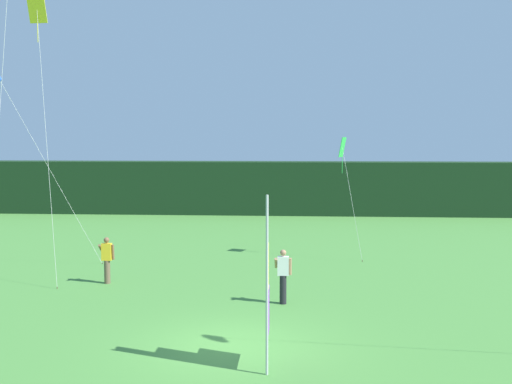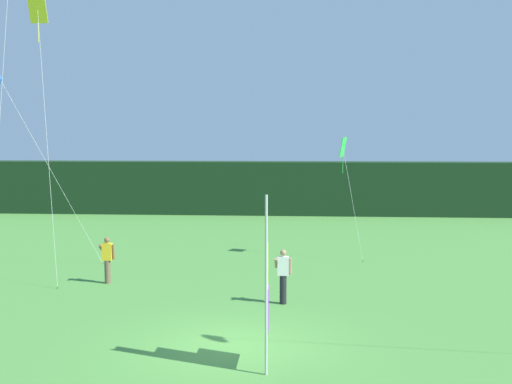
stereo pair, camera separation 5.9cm
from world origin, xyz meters
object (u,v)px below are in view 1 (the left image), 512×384
Objects in this scene: kite_blue_delta_0 at (0,80)px; kite_green_diamond_2 at (343,152)px; person_near_banner at (283,275)px; person_mid_field at (107,259)px; kite_yellow_diamond_1 at (38,25)px; banner_flag at (268,286)px.

kite_green_diamond_2 is at bearing 12.25° from kite_blue_delta_0.
person_mid_field is (-6.49, 2.29, -0.03)m from person_near_banner.
kite_yellow_diamond_1 is (2.23, -1.37, 1.87)m from kite_blue_delta_0.
kite_yellow_diamond_1 reaches higher than kite_green_diamond_2.
kite_green_diamond_2 is (2.44, 7.46, 3.78)m from person_near_banner.
kite_yellow_diamond_1 is (-2.66, 0.80, 8.56)m from person_mid_field.
person_mid_field is 0.32× the size of kite_green_diamond_2.
banner_flag is at bearing -44.06° from kite_yellow_diamond_1.
kite_green_diamond_2 is at bearing 78.35° from banner_flag.
kite_green_diamond_2 reaches higher than banner_flag.
banner_flag is at bearing -101.65° from kite_green_diamond_2.
kite_blue_delta_0 is at bearing -167.75° from kite_green_diamond_2.
kite_blue_delta_0 is 14.43m from kite_green_diamond_2.
kite_blue_delta_0 is (-11.14, 9.99, 5.66)m from banner_flag.
kite_yellow_diamond_1 reaches higher than person_mid_field.
person_near_banner is 8.71m from kite_green_diamond_2.
kite_yellow_diamond_1 reaches higher than person_near_banner.
person_near_banner is 0.33× the size of kite_green_diamond_2.
kite_blue_delta_0 reaches higher than kite_green_diamond_2.
kite_blue_delta_0 reaches higher than person_near_banner.
banner_flag is 10.07m from person_mid_field.
kite_yellow_diamond_1 reaches higher than kite_blue_delta_0.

